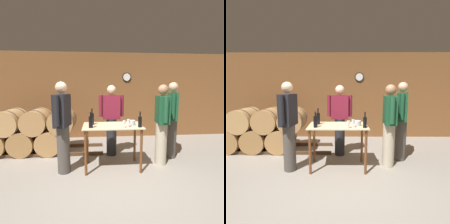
{
  "view_description": "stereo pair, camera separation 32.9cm",
  "coord_description": "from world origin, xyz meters",
  "views": [
    {
      "loc": [
        -0.34,
        -2.86,
        1.64
      ],
      "look_at": [
        -0.04,
        0.63,
        1.14
      ],
      "focal_mm": 28.0,
      "sensor_mm": 36.0,
      "label": 1
    },
    {
      "loc": [
        -0.01,
        -2.87,
        1.64
      ],
      "look_at": [
        -0.04,
        0.63,
        1.14
      ],
      "focal_mm": 28.0,
      "sensor_mm": 36.0,
      "label": 2
    }
  ],
  "objects": [
    {
      "name": "person_visitor_with_scarf",
      "position": [
        -0.99,
        0.4,
        0.92
      ],
      "size": [
        0.29,
        0.58,
        1.74
      ],
      "color": "#4C4742",
      "rests_on": "ground_plane"
    },
    {
      "name": "person_visitor_near_door",
      "position": [
        -0.0,
        1.21,
        0.89
      ],
      "size": [
        0.59,
        0.24,
        1.68
      ],
      "color": "#232328",
      "rests_on": "ground_plane"
    },
    {
      "name": "wine_bottle_left",
      "position": [
        -0.44,
        0.61,
        1.01
      ],
      "size": [
        0.08,
        0.08,
        0.33
      ],
      "color": "black",
      "rests_on": "tasting_table"
    },
    {
      "name": "back_wall",
      "position": [
        0.0,
        2.77,
        1.35
      ],
      "size": [
        8.4,
        0.08,
        2.7
      ],
      "color": "brown",
      "rests_on": "ground_plane"
    },
    {
      "name": "ice_bucket",
      "position": [
        0.34,
        0.47,
        0.94
      ],
      "size": [
        0.14,
        0.14,
        0.1
      ],
      "color": "silver",
      "rests_on": "tasting_table"
    },
    {
      "name": "wine_glass_near_left",
      "position": [
        0.16,
        0.29,
        0.98
      ],
      "size": [
        0.06,
        0.06,
        0.14
      ],
      "color": "silver",
      "rests_on": "tasting_table"
    },
    {
      "name": "barrel_rack",
      "position": [
        -1.97,
        1.52,
        0.54
      ],
      "size": [
        3.84,
        0.79,
        1.11
      ],
      "color": "#4C331E",
      "rests_on": "ground_plane"
    },
    {
      "name": "wine_bottle_far_left",
      "position": [
        -0.46,
        0.34,
        1.0
      ],
      "size": [
        0.07,
        0.07,
        0.3
      ],
      "color": "black",
      "rests_on": "tasting_table"
    },
    {
      "name": "ground_plane",
      "position": [
        0.0,
        0.0,
        0.0
      ],
      "size": [
        14.0,
        14.0,
        0.0
      ],
      "primitive_type": "plane",
      "color": "gray"
    },
    {
      "name": "wine_bottle_center",
      "position": [
        0.46,
        0.31,
        1.0
      ],
      "size": [
        0.07,
        0.07,
        0.3
      ],
      "color": "black",
      "rests_on": "tasting_table"
    },
    {
      "name": "wine_glass_near_center",
      "position": [
        0.24,
        0.31,
        1.0
      ],
      "size": [
        0.06,
        0.06,
        0.16
      ],
      "color": "silver",
      "rests_on": "tasting_table"
    },
    {
      "name": "tasting_table",
      "position": [
        -0.04,
        0.53,
        0.72
      ],
      "size": [
        1.16,
        0.69,
        0.89
      ],
      "color": "beige",
      "rests_on": "ground_plane"
    },
    {
      "name": "person_host",
      "position": [
        1.36,
        0.93,
        0.92
      ],
      "size": [
        0.34,
        0.56,
        1.74
      ],
      "color": "#4C4742",
      "rests_on": "ground_plane"
    },
    {
      "name": "person_visitor_bearded",
      "position": [
        1.01,
        0.61,
        0.89
      ],
      "size": [
        0.25,
        0.59,
        1.69
      ],
      "color": "#B7AD93",
      "rests_on": "ground_plane"
    }
  ]
}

